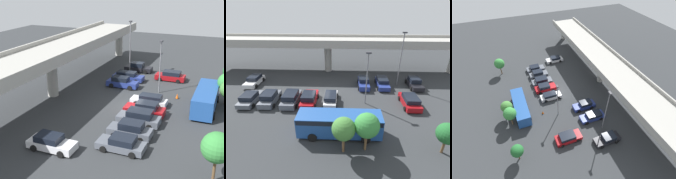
{
  "view_description": "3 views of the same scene",
  "coord_description": "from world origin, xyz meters",
  "views": [
    {
      "loc": [
        -34.33,
        -11.35,
        15.61
      ],
      "look_at": [
        0.37,
        2.81,
        1.94
      ],
      "focal_mm": 50.0,
      "sensor_mm": 36.0,
      "label": 1
    },
    {
      "loc": [
        3.68,
        -23.7,
        13.05
      ],
      "look_at": [
        2.6,
        -0.26,
        1.33
      ],
      "focal_mm": 28.0,
      "sensor_mm": 36.0,
      "label": 2
    },
    {
      "loc": [
        28.65,
        -9.06,
        27.03
      ],
      "look_at": [
        1.98,
        1.18,
        1.92
      ],
      "focal_mm": 28.0,
      "sensor_mm": 36.0,
      "label": 3
    }
  ],
  "objects": [
    {
      "name": "parked_car_3",
      "position": [
        -4.04,
        -2.24,
        0.8
      ],
      "size": [
        2.26,
        4.79,
        1.7
      ],
      "rotation": [
        0.0,
        0.0,
        1.57
      ],
      "color": "#515660",
      "rests_on": "ground_plane"
    },
    {
      "name": "tree_front_centre",
      "position": [
        3.61,
        -11.11,
        2.75
      ],
      "size": [
        2.22,
        2.22,
        3.88
      ],
      "color": "brown",
      "rests_on": "ground_plane"
    },
    {
      "name": "traffic_cone",
      "position": [
        5.3,
        -4.69,
        0.33
      ],
      "size": [
        0.44,
        0.44,
        0.7
      ],
      "color": "black",
      "rests_on": "ground_plane"
    },
    {
      "name": "lamp_post_near_aisle",
      "position": [
        12.7,
        4.68,
        5.21
      ],
      "size": [
        0.7,
        0.35,
        9.01
      ],
      "color": "slate",
      "rests_on": "ground_plane"
    },
    {
      "name": "tree_front_right",
      "position": [
        5.75,
        -10.76,
        2.94
      ],
      "size": [
        2.38,
        2.38,
        4.14
      ],
      "color": "brown",
      "rests_on": "ground_plane"
    },
    {
      "name": "parked_car_6",
      "position": [
        6.8,
        3.83,
        0.76
      ],
      "size": [
        1.99,
        4.65,
        1.61
      ],
      "rotation": [
        0.0,
        0.0,
        -1.57
      ],
      "color": "navy",
      "rests_on": "ground_plane"
    },
    {
      "name": "tree_front_far_right",
      "position": [
        13.13,
        -10.8,
        2.3
      ],
      "size": [
        2.01,
        2.01,
        3.32
      ],
      "color": "brown",
      "rests_on": "ground_plane"
    },
    {
      "name": "tree_front_left",
      "position": [
        -11.69,
        -10.9,
        3.09
      ],
      "size": [
        2.51,
        2.51,
        4.36
      ],
      "color": "brown",
      "rests_on": "ground_plane"
    },
    {
      "name": "ground_plane",
      "position": [
        0.0,
        0.0,
        0.0
      ],
      "size": [
        108.94,
        108.94,
        0.0
      ],
      "primitive_type": "plane",
      "color": "#2D3033"
    },
    {
      "name": "parked_car_0",
      "position": [
        -12.38,
        3.85,
        0.72
      ],
      "size": [
        2.14,
        4.68,
        1.52
      ],
      "rotation": [
        0.0,
        0.0,
        -1.57
      ],
      "color": "silver",
      "rests_on": "ground_plane"
    },
    {
      "name": "parked_car_1",
      "position": [
        -9.99,
        -2.39,
        0.69
      ],
      "size": [
        2.24,
        4.62,
        1.46
      ],
      "rotation": [
        0.0,
        0.0,
        1.57
      ],
      "color": "#515660",
      "rests_on": "ground_plane"
    },
    {
      "name": "parked_car_8",
      "position": [
        12.74,
        -2.18,
        0.73
      ],
      "size": [
        2.25,
        4.6,
        1.53
      ],
      "rotation": [
        0.0,
        0.0,
        1.57
      ],
      "color": "maroon",
      "rests_on": "ground_plane"
    },
    {
      "name": "parked_car_9",
      "position": [
        15.45,
        4.07,
        0.74
      ],
      "size": [
        2.08,
        4.65,
        1.6
      ],
      "rotation": [
        0.0,
        0.0,
        -1.57
      ],
      "color": "black",
      "rests_on": "ground_plane"
    },
    {
      "name": "parked_car_5",
      "position": [
        1.62,
        -1.84,
        0.7
      ],
      "size": [
        1.99,
        4.59,
        1.44
      ],
      "rotation": [
        0.0,
        0.0,
        1.57
      ],
      "color": "silver",
      "rests_on": "ground_plane"
    },
    {
      "name": "parked_car_7",
      "position": [
        10.02,
        4.05,
        0.73
      ],
      "size": [
        2.1,
        4.86,
        1.48
      ],
      "rotation": [
        0.0,
        0.0,
        -1.57
      ],
      "color": "navy",
      "rests_on": "ground_plane"
    },
    {
      "name": "parked_car_4",
      "position": [
        -1.44,
        -2.18,
        0.77
      ],
      "size": [
        2.2,
        4.81,
        1.65
      ],
      "rotation": [
        0.0,
        0.0,
        1.57
      ],
      "color": "maroon",
      "rests_on": "ground_plane"
    },
    {
      "name": "parked_car_2",
      "position": [
        -7.13,
        -2.28,
        0.78
      ],
      "size": [
        2.16,
        4.53,
        1.68
      ],
      "rotation": [
        0.0,
        0.0,
        1.57
      ],
      "color": "#515660",
      "rests_on": "ground_plane"
    },
    {
      "name": "highway_overpass",
      "position": [
        0.0,
        11.47,
        5.71
      ],
      "size": [
        52.3,
        7.34,
        6.97
      ],
      "color": "#9E9B93",
      "rests_on": "ground_plane"
    },
    {
      "name": "shuttle_bus",
      "position": [
        3.13,
        -8.58,
        1.55
      ],
      "size": [
        8.94,
        2.83,
        2.58
      ],
      "rotation": [
        0.0,
        0.0,
        3.14
      ],
      "color": "#1E478C",
      "rests_on": "ground_plane"
    },
    {
      "name": "lamp_post_mid_lot",
      "position": [
        6.56,
        -1.85,
        4.42
      ],
      "size": [
        0.7,
        0.35,
        7.48
      ],
      "color": "slate",
      "rests_on": "ground_plane"
    }
  ]
}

